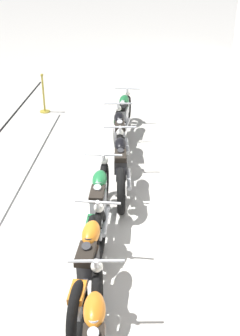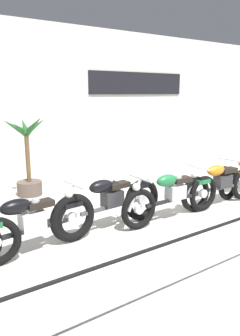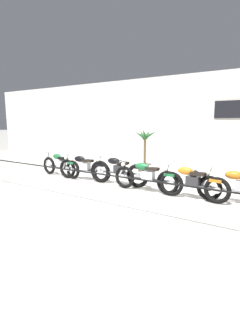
{
  "view_description": "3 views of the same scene",
  "coord_description": "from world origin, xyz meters",
  "px_view_note": "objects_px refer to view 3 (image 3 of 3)",
  "views": [
    {
      "loc": [
        5.42,
        1.11,
        3.87
      ],
      "look_at": [
        -0.71,
        0.75,
        0.73
      ],
      "focal_mm": 45.0,
      "sensor_mm": 36.0,
      "label": 1
    },
    {
      "loc": [
        -4.14,
        -3.78,
        2.33
      ],
      "look_at": [
        -0.82,
        1.06,
        0.98
      ],
      "focal_mm": 35.0,
      "sensor_mm": 36.0,
      "label": 2
    },
    {
      "loc": [
        3.66,
        -6.54,
        2.15
      ],
      "look_at": [
        -1.1,
        0.6,
        0.62
      ],
      "focal_mm": 28.0,
      "sensor_mm": 36.0,
      "label": 3
    }
  ],
  "objects_px": {
    "motorcycle_black_2": "(118,171)",
    "motorcycle_green_3": "(147,177)",
    "motorcycle_orange_4": "(191,183)",
    "stanchion_far_left": "(63,174)",
    "motorcycle_black_1": "(84,168)",
    "motorcycle_orange_5": "(240,188)",
    "potted_palm_left_of_row": "(145,154)",
    "motorcycle_green_0": "(60,165)"
  },
  "relations": [
    {
      "from": "motorcycle_orange_4",
      "to": "stanchion_far_left",
      "type": "xyz_separation_m",
      "value": [
        -2.86,
        -2.08,
        0.28
      ]
    },
    {
      "from": "motorcycle_black_2",
      "to": "stanchion_far_left",
      "type": "xyz_separation_m",
      "value": [
        -0.24,
        -2.31,
        0.26
      ]
    },
    {
      "from": "motorcycle_black_2",
      "to": "motorcycle_green_3",
      "type": "xyz_separation_m",
      "value": [
        1.24,
        -0.26,
        -0.01
      ]
    },
    {
      "from": "motorcycle_black_2",
      "to": "potted_palm_left_of_row",
      "type": "relative_size",
      "value": 1.19
    },
    {
      "from": "motorcycle_green_3",
      "to": "motorcycle_orange_4",
      "type": "distance_m",
      "value": 1.38
    },
    {
      "from": "motorcycle_black_2",
      "to": "motorcycle_green_3",
      "type": "relative_size",
      "value": 0.97
    },
    {
      "from": "motorcycle_black_1",
      "to": "motorcycle_orange_5",
      "type": "xyz_separation_m",
      "value": [
        5.32,
        0.08,
        -0.01
      ]
    },
    {
      "from": "potted_palm_left_of_row",
      "to": "motorcycle_green_0",
      "type": "bearing_deg",
      "value": -128.16
    },
    {
      "from": "motorcycle_black_2",
      "to": "motorcycle_orange_5",
      "type": "bearing_deg",
      "value": -0.41
    },
    {
      "from": "motorcycle_green_3",
      "to": "motorcycle_orange_5",
      "type": "bearing_deg",
      "value": 5.04
    },
    {
      "from": "motorcycle_green_0",
      "to": "motorcycle_orange_5",
      "type": "height_order",
      "value": "motorcycle_green_0"
    },
    {
      "from": "motorcycle_orange_4",
      "to": "motorcycle_green_0",
      "type": "bearing_deg",
      "value": 178.47
    },
    {
      "from": "motorcycle_green_0",
      "to": "potted_palm_left_of_row",
      "type": "bearing_deg",
      "value": 51.84
    },
    {
      "from": "motorcycle_green_0",
      "to": "potted_palm_left_of_row",
      "type": "distance_m",
      "value": 3.63
    },
    {
      "from": "motorcycle_black_1",
      "to": "motorcycle_green_3",
      "type": "distance_m",
      "value": 2.7
    },
    {
      "from": "motorcycle_black_2",
      "to": "motorcycle_orange_4",
      "type": "bearing_deg",
      "value": -5.11
    },
    {
      "from": "motorcycle_green_0",
      "to": "motorcycle_orange_4",
      "type": "relative_size",
      "value": 1.01
    },
    {
      "from": "motorcycle_orange_4",
      "to": "potted_palm_left_of_row",
      "type": "height_order",
      "value": "potted_palm_left_of_row"
    },
    {
      "from": "motorcycle_orange_4",
      "to": "potted_palm_left_of_row",
      "type": "distance_m",
      "value": 4.3
    },
    {
      "from": "motorcycle_green_0",
      "to": "stanchion_far_left",
      "type": "height_order",
      "value": "stanchion_far_left"
    },
    {
      "from": "motorcycle_black_1",
      "to": "motorcycle_orange_4",
      "type": "bearing_deg",
      "value": -1.83
    },
    {
      "from": "motorcycle_black_1",
      "to": "stanchion_far_left",
      "type": "bearing_deg",
      "value": -61.06
    },
    {
      "from": "motorcycle_green_3",
      "to": "motorcycle_black_2",
      "type": "bearing_deg",
      "value": 168.19
    },
    {
      "from": "motorcycle_black_2",
      "to": "motorcycle_orange_5",
      "type": "height_order",
      "value": "motorcycle_black_2"
    },
    {
      "from": "motorcycle_orange_4",
      "to": "motorcycle_orange_5",
      "type": "distance_m",
      "value": 1.26
    },
    {
      "from": "motorcycle_green_0",
      "to": "stanchion_far_left",
      "type": "bearing_deg",
      "value": -42.09
    },
    {
      "from": "motorcycle_black_1",
      "to": "motorcycle_orange_5",
      "type": "height_order",
      "value": "motorcycle_black_1"
    },
    {
      "from": "motorcycle_green_0",
      "to": "stanchion_far_left",
      "type": "relative_size",
      "value": 0.21
    },
    {
      "from": "motorcycle_black_2",
      "to": "motorcycle_black_1",
      "type": "bearing_deg",
      "value": -175.92
    },
    {
      "from": "motorcycle_orange_5",
      "to": "stanchion_far_left",
      "type": "xyz_separation_m",
      "value": [
        -4.1,
        -2.28,
        0.28
      ]
    },
    {
      "from": "motorcycle_orange_4",
      "to": "stanchion_far_left",
      "type": "distance_m",
      "value": 3.54
    },
    {
      "from": "motorcycle_black_2",
      "to": "potted_palm_left_of_row",
      "type": "height_order",
      "value": "potted_palm_left_of_row"
    },
    {
      "from": "motorcycle_orange_4",
      "to": "stanchion_far_left",
      "type": "bearing_deg",
      "value": -144.04
    },
    {
      "from": "motorcycle_black_2",
      "to": "motorcycle_orange_5",
      "type": "distance_m",
      "value": 3.86
    },
    {
      "from": "motorcycle_black_1",
      "to": "motorcycle_orange_4",
      "type": "distance_m",
      "value": 4.08
    },
    {
      "from": "motorcycle_orange_5",
      "to": "motorcycle_green_3",
      "type": "bearing_deg",
      "value": -174.96
    },
    {
      "from": "potted_palm_left_of_row",
      "to": "motorcycle_orange_5",
      "type": "bearing_deg",
      "value": -32.75
    },
    {
      "from": "stanchion_far_left",
      "to": "motorcycle_black_1",
      "type": "bearing_deg",
      "value": 118.94
    },
    {
      "from": "motorcycle_orange_5",
      "to": "motorcycle_black_2",
      "type": "bearing_deg",
      "value": 179.59
    },
    {
      "from": "potted_palm_left_of_row",
      "to": "motorcycle_orange_4",
      "type": "bearing_deg",
      "value": -44.08
    },
    {
      "from": "motorcycle_orange_5",
      "to": "stanchion_far_left",
      "type": "distance_m",
      "value": 4.7
    },
    {
      "from": "stanchion_far_left",
      "to": "motorcycle_orange_4",
      "type": "bearing_deg",
      "value": 35.96
    }
  ]
}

